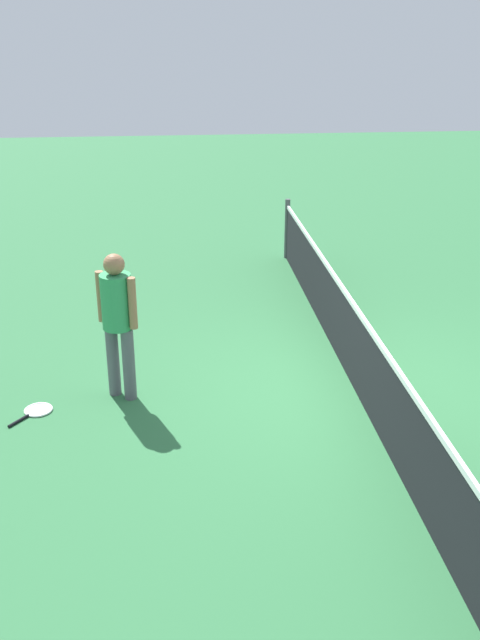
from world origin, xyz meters
The scene contains 4 objects.
ground_plane centered at (0.00, 0.00, 0.00)m, with size 40.00×40.00×0.00m, color #2D6B3D.
court_net centered at (0.00, 0.00, 0.50)m, with size 10.09×0.09×1.07m.
player_near_side centered at (-0.07, -2.69, 1.01)m, with size 0.47×0.48×1.70m.
tennis_racket_near_player centered at (0.21, -3.62, 0.01)m, with size 0.57×0.49×0.03m.
Camera 1 is at (7.31, -2.09, 4.00)m, focal length 40.40 mm.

